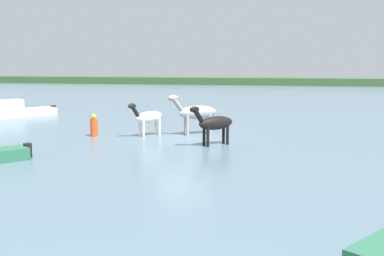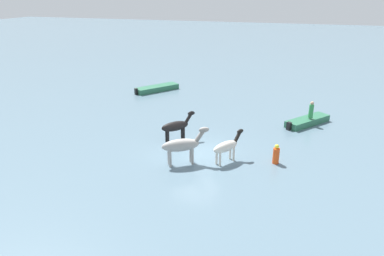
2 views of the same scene
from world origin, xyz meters
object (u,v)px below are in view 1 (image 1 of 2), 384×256
boat_skiff_near (15,112)px  buoy_channel_marker (94,126)px  horse_rear_stallion (148,117)px  horse_dark_mare (214,123)px  horse_dun_straggler (196,113)px

boat_skiff_near → buoy_channel_marker: (8.66, -6.67, 0.19)m
horse_rear_stallion → boat_skiff_near: 12.81m
horse_rear_stallion → boat_skiff_near: bearing=-83.9°
horse_dark_mare → horse_dun_straggler: horse_dun_straggler is taller
horse_rear_stallion → horse_dun_straggler: horse_dun_straggler is taller
horse_dun_straggler → buoy_channel_marker: 5.20m
horse_dun_straggler → buoy_channel_marker: size_ratio=2.15×
buoy_channel_marker → boat_skiff_near: bearing=142.4°
horse_dark_mare → horse_rear_stallion: 4.15m
horse_dun_straggler → buoy_channel_marker: horse_dun_straggler is taller
horse_dun_straggler → boat_skiff_near: (-13.56, 5.03, -0.81)m
horse_rear_stallion → buoy_channel_marker: (-2.65, -0.67, -0.43)m
horse_dark_mare → buoy_channel_marker: size_ratio=1.68×
horse_dark_mare → buoy_channel_marker: (-6.30, 1.28, -0.49)m
horse_rear_stallion → buoy_channel_marker: size_ratio=1.77×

